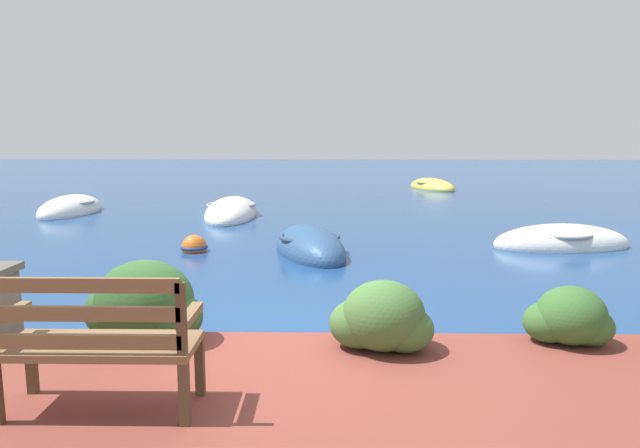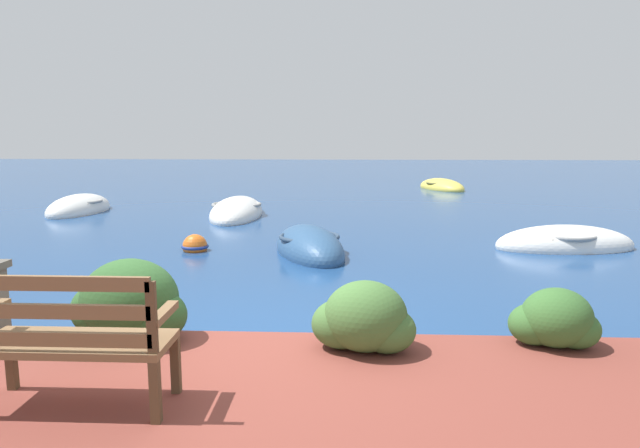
# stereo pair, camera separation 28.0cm
# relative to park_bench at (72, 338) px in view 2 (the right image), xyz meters

# --- Properties ---
(ground_plane) EXTENTS (80.00, 80.00, 0.00)m
(ground_plane) POSITION_rel_park_bench_xyz_m (0.81, 1.50, -0.70)
(ground_plane) COLOR navy
(park_bench) EXTENTS (1.23, 0.48, 0.93)m
(park_bench) POSITION_rel_park_bench_xyz_m (0.00, 0.00, 0.00)
(park_bench) COLOR brown
(park_bench) RESTS_ON patio_terrace
(hedge_clump_left) EXTENTS (1.04, 0.75, 0.71)m
(hedge_clump_left) POSITION_rel_park_bench_xyz_m (-0.13, 1.27, -0.17)
(hedge_clump_left) COLOR #2D5628
(hedge_clump_left) RESTS_ON patio_terrace
(hedge_clump_centre) EXTENTS (0.86, 0.62, 0.58)m
(hedge_clump_centre) POSITION_rel_park_bench_xyz_m (1.89, 1.11, -0.23)
(hedge_clump_centre) COLOR #426B33
(hedge_clump_centre) RESTS_ON patio_terrace
(hedge_clump_right) EXTENTS (0.73, 0.53, 0.50)m
(hedge_clump_right) POSITION_rel_park_bench_xyz_m (3.49, 1.27, -0.26)
(hedge_clump_right) COLOR #38662D
(hedge_clump_right) RESTS_ON patio_terrace
(rowboat_nearest) EXTENTS (1.68, 2.50, 0.81)m
(rowboat_nearest) POSITION_rel_park_bench_xyz_m (1.13, 5.95, -0.63)
(rowboat_nearest) COLOR #2D517A
(rowboat_nearest) RESTS_ON ground_plane
(rowboat_mid) EXTENTS (2.52, 1.28, 0.73)m
(rowboat_mid) POSITION_rel_park_bench_xyz_m (5.56, 6.57, -0.64)
(rowboat_mid) COLOR silver
(rowboat_mid) RESTS_ON ground_plane
(rowboat_far) EXTENTS (1.33, 3.32, 0.80)m
(rowboat_far) POSITION_rel_park_bench_xyz_m (-0.94, 10.32, -0.63)
(rowboat_far) COLOR silver
(rowboat_far) RESTS_ON ground_plane
(rowboat_outer) EXTENTS (1.25, 2.56, 0.81)m
(rowboat_outer) POSITION_rel_park_bench_xyz_m (-5.09, 10.76, -0.63)
(rowboat_outer) COLOR silver
(rowboat_outer) RESTS_ON ground_plane
(rowboat_distant) EXTENTS (1.93, 2.75, 0.68)m
(rowboat_distant) POSITION_rel_park_bench_xyz_m (5.21, 17.46, -0.64)
(rowboat_distant) COLOR #DBC64C
(rowboat_distant) RESTS_ON ground_plane
(mooring_buoy) EXTENTS (0.47, 0.47, 0.43)m
(mooring_buoy) POSITION_rel_park_bench_xyz_m (-0.85, 6.09, -0.63)
(mooring_buoy) COLOR orange
(mooring_buoy) RESTS_ON ground_plane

